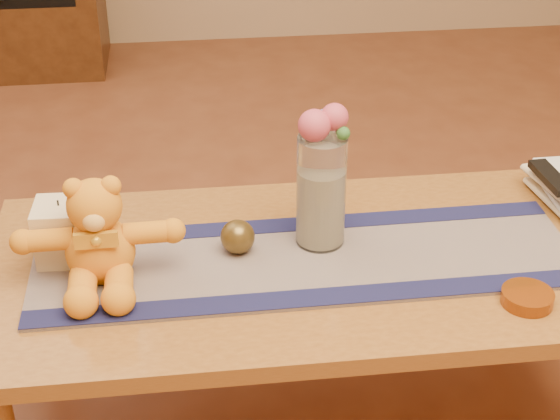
{
  "coord_description": "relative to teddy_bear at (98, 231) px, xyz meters",
  "views": [
    {
      "loc": [
        -0.24,
        -1.56,
        1.51
      ],
      "look_at": [
        -0.05,
        0.0,
        0.58
      ],
      "focal_mm": 54.79,
      "sensor_mm": 36.0,
      "label": 1
    }
  ],
  "objects": [
    {
      "name": "table_leg_bl",
      "position": [
        -0.21,
        0.31,
        -0.37
      ],
      "size": [
        0.07,
        0.07,
        0.41
      ],
      "primitive_type": "cylinder",
      "color": "brown",
      "rests_on": "floor"
    },
    {
      "name": "potpourri_fill",
      "position": [
        0.48,
        0.08,
        -0.02
      ],
      "size": [
        0.09,
        0.09,
        0.18
      ],
      "primitive_type": "cylinder",
      "color": "beige",
      "rests_on": "glass_vase"
    },
    {
      "name": "book_top",
      "position": [
        1.06,
        0.18,
        -0.05
      ],
      "size": [
        0.17,
        0.23,
        0.02
      ],
      "primitive_type": "imported",
      "rotation": [
        0.0,
        0.0,
        0.01
      ],
      "color": "beige",
      "rests_on": "book_upper"
    },
    {
      "name": "blue_flower_back",
      "position": [
        0.49,
        0.12,
        0.18
      ],
      "size": [
        0.04,
        0.04,
        0.04
      ],
      "primitive_type": "sphere",
      "color": "#4A51A1",
      "rests_on": "glass_vase"
    },
    {
      "name": "tv_remote",
      "position": [
        1.06,
        0.17,
        -0.04
      ],
      "size": [
        0.06,
        0.16,
        0.02
      ],
      "primitive_type": "cube",
      "rotation": [
        0.0,
        0.0,
        0.07
      ],
      "color": "black",
      "rests_on": "book_top"
    },
    {
      "name": "runner_border_near",
      "position": [
        0.44,
        -0.13,
        -0.11
      ],
      "size": [
        1.2,
        0.07,
        0.0
      ],
      "primitive_type": "cube",
      "rotation": [
        0.0,
        0.0,
        0.01
      ],
      "color": "#151741",
      "rests_on": "persian_runner"
    },
    {
      "name": "coffee_table_top",
      "position": [
        0.43,
        0.02,
        -0.14
      ],
      "size": [
        1.4,
        0.7,
        0.04
      ],
      "primitive_type": "cube",
      "color": "brown",
      "rests_on": "floor"
    },
    {
      "name": "glass_vase",
      "position": [
        0.48,
        0.08,
        0.02
      ],
      "size": [
        0.11,
        0.11,
        0.26
      ],
      "primitive_type": "cylinder",
      "color": "silver",
      "rests_on": "persian_runner"
    },
    {
      "name": "book_upper",
      "position": [
        1.05,
        0.18,
        -0.07
      ],
      "size": [
        0.2,
        0.25,
        0.02
      ],
      "primitive_type": "imported",
      "rotation": [
        0.0,
        0.0,
        0.17
      ],
      "color": "beige",
      "rests_on": "book_lower"
    },
    {
      "name": "leaf_sprig",
      "position": [
        0.52,
        0.06,
        0.17
      ],
      "size": [
        0.03,
        0.03,
        0.03
      ],
      "primitive_type": "sphere",
      "color": "#33662D",
      "rests_on": "glass_vase"
    },
    {
      "name": "table_leg_br",
      "position": [
        1.07,
        0.31,
        -0.37
      ],
      "size": [
        0.07,
        0.07,
        0.41
      ],
      "primitive_type": "cylinder",
      "color": "brown",
      "rests_on": "floor"
    },
    {
      "name": "book_bottom",
      "position": [
        1.06,
        0.18,
        -0.11
      ],
      "size": [
        0.19,
        0.24,
        0.02
      ],
      "primitive_type": "imported",
      "rotation": [
        0.0,
        0.0,
        0.12
      ],
      "color": "beige",
      "rests_on": "coffee_table_top"
    },
    {
      "name": "persian_runner",
      "position": [
        0.44,
        0.01,
        -0.12
      ],
      "size": [
        1.2,
        0.36,
        0.01
      ],
      "primitive_type": "cube",
      "rotation": [
        0.0,
        0.0,
        0.01
      ],
      "color": "#181D43",
      "rests_on": "coffee_table_top"
    },
    {
      "name": "rose_left",
      "position": [
        0.46,
        0.07,
        0.18
      ],
      "size": [
        0.07,
        0.07,
        0.07
      ],
      "primitive_type": "sphere",
      "color": "#BF435A",
      "rests_on": "glass_vase"
    },
    {
      "name": "amber_dish",
      "position": [
        0.87,
        -0.19,
        -0.11
      ],
      "size": [
        0.12,
        0.12,
        0.03
      ],
      "primitive_type": "cylinder",
      "rotation": [
        0.0,
        0.0,
        0.17
      ],
      "color": "#BF5914",
      "rests_on": "coffee_table_top"
    },
    {
      "name": "bronze_ball",
      "position": [
        0.29,
        0.06,
        -0.07
      ],
      "size": [
        0.09,
        0.09,
        0.08
      ],
      "primitive_type": "sphere",
      "rotation": [
        0.0,
        0.0,
        -0.16
      ],
      "color": "brown",
      "rests_on": "persian_runner"
    },
    {
      "name": "rose_right",
      "position": [
        0.51,
        0.09,
        0.19
      ],
      "size": [
        0.06,
        0.06,
        0.06
      ],
      "primitive_type": "sphere",
      "color": "#BF435A",
      "rests_on": "glass_vase"
    },
    {
      "name": "runner_border_far",
      "position": [
        0.44,
        0.16,
        -0.11
      ],
      "size": [
        1.2,
        0.07,
        0.0
      ],
      "primitive_type": "cube",
      "rotation": [
        0.0,
        0.0,
        0.01
      ],
      "color": "#151741",
      "rests_on": "persian_runner"
    },
    {
      "name": "teddy_bear",
      "position": [
        0.0,
        0.0,
        0.0
      ],
      "size": [
        0.34,
        0.28,
        0.23
      ],
      "primitive_type": null,
      "rotation": [
        0.0,
        0.0,
        0.02
      ],
      "color": "orange",
      "rests_on": "persian_runner"
    },
    {
      "name": "pillar_candle",
      "position": [
        -0.09,
        0.08,
        -0.05
      ],
      "size": [
        0.12,
        0.12,
        0.13
      ],
      "primitive_type": "cube",
      "rotation": [
        0.0,
        0.0,
        -0.04
      ],
      "color": "beige",
      "rests_on": "persian_runner"
    },
    {
      "name": "blue_flower_side",
      "position": [
        0.45,
        0.1,
        0.17
      ],
      "size": [
        0.04,
        0.04,
        0.04
      ],
      "primitive_type": "sphere",
      "color": "#4A51A1",
      "rests_on": "glass_vase"
    },
    {
      "name": "book_lower",
      "position": [
        1.06,
        0.18,
        -0.09
      ],
      "size": [
        0.17,
        0.23,
        0.02
      ],
      "primitive_type": "imported",
      "rotation": [
        0.0,
        0.0,
        -0.02
      ],
      "color": "beige",
      "rests_on": "book_bottom"
    },
    {
      "name": "floor",
      "position": [
        0.43,
        0.02,
        -0.57
      ],
      "size": [
        5.5,
        5.5,
        0.0
      ],
      "primitive_type": "plane",
      "color": "brown",
      "rests_on": "ground"
    },
    {
      "name": "candle_wick",
      "position": [
        -0.09,
        0.08,
        0.03
      ],
      "size": [
        0.0,
        0.0,
        0.01
      ],
      "primitive_type": "cylinder",
      "rotation": [
        0.0,
        0.0,
        -0.04
      ],
      "color": "black",
      "rests_on": "pillar_candle"
    }
  ]
}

